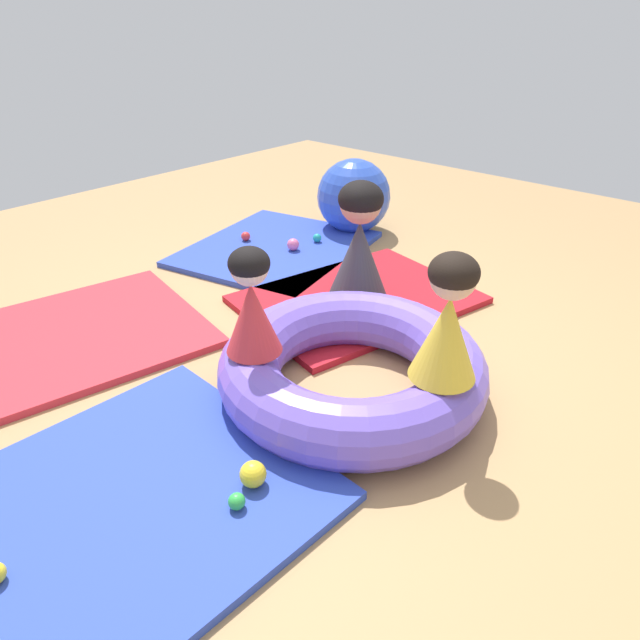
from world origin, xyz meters
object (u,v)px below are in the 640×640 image
(play_ball_teal, at_px, (317,238))
(exercise_ball_large, at_px, (354,196))
(play_ball_orange, at_px, (322,302))
(child_in_red, at_px, (252,302))
(inflatable_cushion, at_px, (352,367))
(play_ball_yellow_second, at_px, (253,474))
(play_ball_red, at_px, (246,236))
(play_ball_pink, at_px, (293,244))
(child_in_yellow, at_px, (448,319))
(adult_seated, at_px, (359,243))
(play_ball_green, at_px, (237,501))

(play_ball_teal, height_order, exercise_ball_large, exercise_ball_large)
(play_ball_teal, distance_m, play_ball_orange, 1.06)
(child_in_red, distance_m, play_ball_teal, 2.02)
(inflatable_cushion, bearing_deg, play_ball_yellow_second, -170.63)
(inflatable_cushion, bearing_deg, play_ball_red, 62.32)
(inflatable_cushion, xyz_separation_m, play_ball_pink, (1.05, 1.39, -0.06))
(play_ball_red, xyz_separation_m, play_ball_orange, (-0.43, -1.16, -0.00))
(play_ball_pink, bearing_deg, child_in_yellow, -119.01)
(play_ball_pink, relative_size, play_ball_yellow_second, 0.87)
(inflatable_cushion, bearing_deg, adult_seated, 36.60)
(play_ball_pink, bearing_deg, play_ball_red, 104.11)
(child_in_yellow, relative_size, exercise_ball_large, 0.93)
(play_ball_teal, xyz_separation_m, play_ball_pink, (-0.24, 0.02, 0.01))
(play_ball_red, height_order, play_ball_pink, play_ball_pink)
(play_ball_green, height_order, exercise_ball_large, exercise_ball_large)
(adult_seated, xyz_separation_m, play_ball_green, (-1.62, -0.73, -0.32))
(inflatable_cushion, bearing_deg, child_in_red, 141.75)
(play_ball_orange, bearing_deg, child_in_yellow, -114.23)
(play_ball_teal, relative_size, play_ball_red, 0.93)
(adult_seated, height_order, play_ball_teal, adult_seated)
(inflatable_cushion, xyz_separation_m, play_ball_orange, (0.52, 0.64, -0.07))
(child_in_red, distance_m, play_ball_red, 2.05)
(play_ball_pink, distance_m, play_ball_yellow_second, 2.34)
(inflatable_cushion, height_order, play_ball_red, inflatable_cushion)
(inflatable_cushion, xyz_separation_m, child_in_red, (-0.35, 0.28, 0.38))
(adult_seated, bearing_deg, play_ball_red, -157.05)
(adult_seated, distance_m, play_ball_red, 1.29)
(play_ball_teal, xyz_separation_m, play_ball_red, (-0.34, 0.43, 0.00))
(child_in_red, bearing_deg, exercise_ball_large, 120.29)
(adult_seated, height_order, exercise_ball_large, adult_seated)
(adult_seated, relative_size, play_ball_green, 11.49)
(play_ball_teal, distance_m, play_ball_green, 2.64)
(play_ball_orange, bearing_deg, play_ball_teal, 43.44)
(exercise_ball_large, bearing_deg, play_ball_green, -149.18)
(child_in_red, relative_size, adult_seated, 0.67)
(inflatable_cushion, distance_m, adult_seated, 0.98)
(play_ball_orange, bearing_deg, play_ball_red, 69.71)
(inflatable_cushion, xyz_separation_m, play_ball_red, (0.94, 1.80, -0.07))
(child_in_yellow, distance_m, play_ball_pink, 2.15)
(child_in_yellow, distance_m, play_ball_green, 1.05)
(play_ball_teal, bearing_deg, play_ball_orange, -136.56)
(child_in_red, height_order, exercise_ball_large, child_in_red)
(child_in_red, relative_size, play_ball_teal, 7.45)
(child_in_red, distance_m, play_ball_orange, 1.05)
(adult_seated, xyz_separation_m, play_ball_red, (0.18, 1.23, -0.32))
(child_in_red, xyz_separation_m, child_in_yellow, (0.38, -0.72, 0.03))
(play_ball_teal, distance_m, play_ball_red, 0.55)
(adult_seated, relative_size, play_ball_pink, 8.12)
(child_in_red, xyz_separation_m, play_ball_red, (1.29, 1.52, -0.45))
(adult_seated, distance_m, exercise_ball_large, 1.28)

